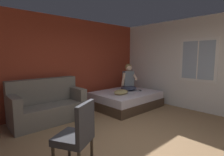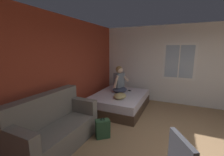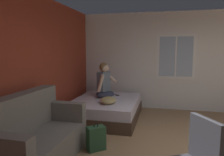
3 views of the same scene
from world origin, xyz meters
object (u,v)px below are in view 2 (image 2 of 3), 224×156
at_px(person_seated, 119,82).
at_px(couch, 54,127).
at_px(cell_phone, 129,90).
at_px(bed, 119,101).
at_px(throw_pillow, 120,96).
at_px(backpack, 103,129).

bearing_deg(person_seated, couch, 171.92).
bearing_deg(person_seated, cell_phone, -42.40).
bearing_deg(cell_phone, bed, -161.44).
bearing_deg(couch, cell_phone, -12.37).
relative_size(throw_pillow, cell_phone, 3.33).
relative_size(couch, person_seated, 1.95).
height_order(couch, throw_pillow, couch).
xyz_separation_m(throw_pillow, cell_phone, (0.89, -0.01, -0.07)).
bearing_deg(bed, throw_pillow, -156.98).
bearing_deg(couch, throw_pillow, -17.49).
xyz_separation_m(backpack, throw_pillow, (1.29, 0.11, 0.36)).
bearing_deg(cell_phone, backpack, -140.68).
relative_size(couch, cell_phone, 11.88).
height_order(bed, person_seated, person_seated).
xyz_separation_m(person_seated, cell_phone, (0.28, -0.26, -0.35)).
relative_size(backpack, throw_pillow, 0.95).
distance_m(couch, backpack, 1.00).
relative_size(backpack, cell_phone, 3.18).
bearing_deg(couch, backpack, -47.45).
distance_m(bed, couch, 2.38).
bearing_deg(throw_pillow, cell_phone, -0.47).
xyz_separation_m(backpack, cell_phone, (2.17, 0.10, 0.29)).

